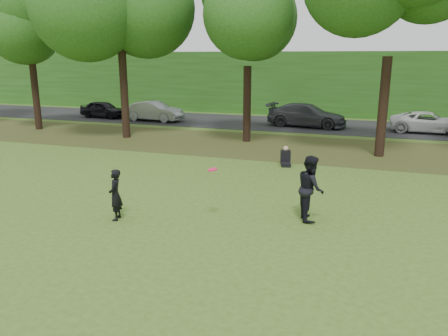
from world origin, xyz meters
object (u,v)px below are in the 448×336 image
at_px(seated_person, 286,158).
at_px(player_left, 115,195).
at_px(frisbee, 213,169).
at_px(player_right, 311,188).

bearing_deg(seated_person, player_left, -128.29).
distance_m(frisbee, seated_person, 7.48).
bearing_deg(player_left, player_right, 91.94).
relative_size(frisbee, seated_person, 0.41).
bearing_deg(seated_person, player_right, -88.60).
relative_size(player_left, player_right, 0.79).
distance_m(player_right, frisbee, 2.87).
height_order(player_left, player_right, player_right).
xyz_separation_m(player_left, player_right, (5.30, 1.82, 0.20)).
height_order(player_left, seated_person, player_left).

